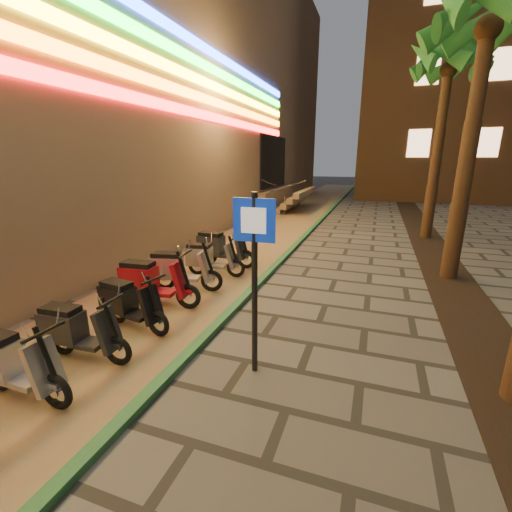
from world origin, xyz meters
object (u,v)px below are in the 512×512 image
at_px(scooter_5, 127,303).
at_px(scooter_6, 151,281).
at_px(scooter_7, 178,269).
at_px(scooter_8, 208,258).
at_px(pedestrian_sign, 254,261).
at_px(scooter_4, 76,330).
at_px(scooter_3, 10,363).
at_px(scooter_9, 219,247).

xyz_separation_m(scooter_5, scooter_6, (-0.18, 0.96, 0.06)).
relative_size(scooter_7, scooter_8, 1.07).
distance_m(pedestrian_sign, scooter_8, 4.58).
height_order(pedestrian_sign, scooter_4, pedestrian_sign).
height_order(scooter_3, scooter_4, scooter_3).
height_order(scooter_3, scooter_9, scooter_9).
distance_m(pedestrian_sign, scooter_7, 3.84).
bearing_deg(scooter_8, pedestrian_sign, -63.03).
distance_m(scooter_4, scooter_7, 3.00).
bearing_deg(scooter_7, scooter_8, 68.42).
bearing_deg(pedestrian_sign, scooter_9, 118.39).
bearing_deg(scooter_6, scooter_5, -85.67).
height_order(scooter_6, scooter_9, scooter_9).
xyz_separation_m(pedestrian_sign, scooter_6, (-2.82, 1.48, -1.14)).
bearing_deg(scooter_9, scooter_5, -85.97).
relative_size(scooter_5, scooter_9, 0.88).
bearing_deg(scooter_3, scooter_6, 91.66).
xyz_separation_m(scooter_7, scooter_9, (0.06, 2.12, 0.02)).
bearing_deg(scooter_9, pedestrian_sign, -55.98).
height_order(scooter_3, scooter_7, scooter_7).
distance_m(scooter_3, scooter_6, 3.03).
bearing_deg(scooter_7, scooter_6, -106.64).
bearing_deg(scooter_3, scooter_9, 89.92).
height_order(pedestrian_sign, scooter_7, pedestrian_sign).
distance_m(scooter_4, scooter_9, 5.11).
height_order(pedestrian_sign, scooter_3, pedestrian_sign).
relative_size(pedestrian_sign, scooter_6, 1.48).
relative_size(pedestrian_sign, scooter_9, 1.47).
bearing_deg(scooter_6, scooter_8, 77.23).
xyz_separation_m(pedestrian_sign, scooter_8, (-2.57, 3.59, -1.19)).
xyz_separation_m(scooter_3, scooter_8, (0.19, 5.14, 0.00)).
distance_m(pedestrian_sign, scooter_6, 3.38).
bearing_deg(scooter_7, scooter_3, -102.89).
bearing_deg(scooter_6, pedestrian_sign, -33.85).
bearing_deg(scooter_8, scooter_4, -100.29).
bearing_deg(scooter_8, scooter_9, 88.51).
height_order(scooter_4, scooter_9, scooter_9).
bearing_deg(scooter_9, scooter_8, -79.55).
bearing_deg(pedestrian_sign, scooter_3, -153.09).
height_order(scooter_5, scooter_9, scooter_9).
xyz_separation_m(scooter_4, scooter_5, (0.05, 1.10, 0.00)).
bearing_deg(scooter_7, scooter_5, -99.34).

